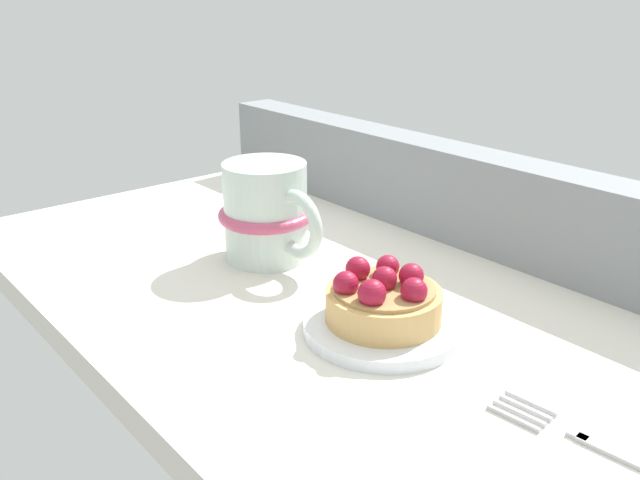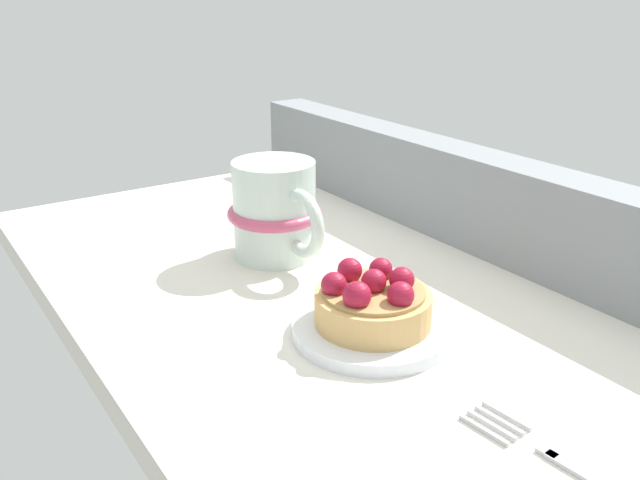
# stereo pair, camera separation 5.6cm
# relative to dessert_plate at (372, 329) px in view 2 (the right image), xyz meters

# --- Properties ---
(ground_plane) EXTENTS (0.83, 0.41, 0.03)m
(ground_plane) POSITION_rel_dessert_plate_xyz_m (-0.04, 0.02, -0.02)
(ground_plane) COLOR silver
(window_rail_back) EXTENTS (0.82, 0.05, 0.09)m
(window_rail_back) POSITION_rel_dessert_plate_xyz_m (-0.04, 0.20, 0.04)
(window_rail_back) COLOR gray
(window_rail_back) RESTS_ON ground_plane
(dessert_plate) EXTENTS (0.12, 0.12, 0.01)m
(dessert_plate) POSITION_rel_dessert_plate_xyz_m (0.00, 0.00, 0.00)
(dessert_plate) COLOR silver
(dessert_plate) RESTS_ON ground_plane
(raspberry_tart) EXTENTS (0.09, 0.09, 0.04)m
(raspberry_tart) POSITION_rel_dessert_plate_xyz_m (-0.00, -0.00, 0.02)
(raspberry_tart) COLOR tan
(raspberry_tart) RESTS_ON dessert_plate
(coffee_mug) EXTENTS (0.12, 0.09, 0.09)m
(coffee_mug) POSITION_rel_dessert_plate_xyz_m (-0.17, 0.02, 0.04)
(coffee_mug) COLOR silver
(coffee_mug) RESTS_ON ground_plane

